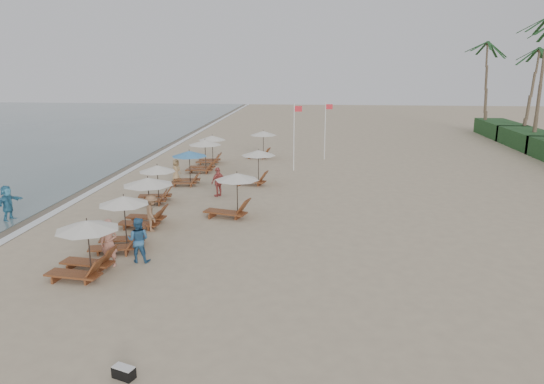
# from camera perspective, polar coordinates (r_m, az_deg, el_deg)

# --- Properties ---
(ground) EXTENTS (160.00, 160.00, 0.00)m
(ground) POSITION_cam_1_polar(r_m,az_deg,el_deg) (20.54, -2.01, -7.23)
(ground) COLOR tan
(ground) RESTS_ON ground
(wet_sand_band) EXTENTS (3.20, 140.00, 0.01)m
(wet_sand_band) POSITION_cam_1_polar(r_m,az_deg,el_deg) (33.44, -21.51, 0.24)
(wet_sand_band) COLOR #6B5E4C
(wet_sand_band) RESTS_ON ground
(foam_line) EXTENTS (0.50, 140.00, 0.02)m
(foam_line) POSITION_cam_1_polar(r_m,az_deg,el_deg) (32.88, -19.48, 0.21)
(foam_line) COLOR white
(foam_line) RESTS_ON ground
(lounger_station_0) EXTENTS (2.65, 2.29, 2.11)m
(lounger_station_0) POSITION_cam_1_polar(r_m,az_deg,el_deg) (19.60, -20.65, -5.95)
(lounger_station_0) COLOR brown
(lounger_station_0) RESTS_ON ground
(lounger_station_1) EXTENTS (2.51, 2.19, 2.31)m
(lounger_station_1) POSITION_cam_1_polar(r_m,az_deg,el_deg) (21.82, -16.85, -3.52)
(lounger_station_1) COLOR brown
(lounger_station_1) RESTS_ON ground
(lounger_station_2) EXTENTS (2.63, 2.39, 2.36)m
(lounger_station_2) POSITION_cam_1_polar(r_m,az_deg,el_deg) (24.67, -14.22, -0.96)
(lounger_station_2) COLOR brown
(lounger_station_2) RESTS_ON ground
(lounger_station_3) EXTENTS (2.44, 2.05, 2.12)m
(lounger_station_3) POSITION_cam_1_polar(r_m,az_deg,el_deg) (28.80, -13.21, 0.85)
(lounger_station_3) COLOR brown
(lounger_station_3) RESTS_ON ground
(lounger_station_4) EXTENTS (2.44, 2.26, 2.21)m
(lounger_station_4) POSITION_cam_1_polar(r_m,az_deg,el_deg) (32.66, -9.60, 2.92)
(lounger_station_4) COLOR brown
(lounger_station_4) RESTS_ON ground
(lounger_station_5) EXTENTS (2.58, 2.37, 2.31)m
(lounger_station_5) POSITION_cam_1_polar(r_m,az_deg,el_deg) (36.51, -7.87, 4.18)
(lounger_station_5) COLOR brown
(lounger_station_5) RESTS_ON ground
(lounger_station_6) EXTENTS (2.39, 2.13, 2.21)m
(lounger_station_6) POSITION_cam_1_polar(r_m,az_deg,el_deg) (39.51, -7.02, 4.88)
(lounger_station_6) COLOR brown
(lounger_station_6) RESTS_ON ground
(inland_station_0) EXTENTS (2.91, 2.26, 2.22)m
(inland_station_0) POSITION_cam_1_polar(r_m,az_deg,el_deg) (25.38, -4.67, -0.06)
(inland_station_0) COLOR brown
(inland_station_0) RESTS_ON ground
(inland_station_1) EXTENTS (2.79, 2.24, 2.22)m
(inland_station_1) POSITION_cam_1_polar(r_m,az_deg,el_deg) (32.23, -2.00, 3.16)
(inland_station_1) COLOR brown
(inland_station_1) RESTS_ON ground
(inland_station_2) EXTENTS (2.71, 2.24, 2.22)m
(inland_station_2) POSITION_cam_1_polar(r_m,az_deg,el_deg) (41.62, -1.29, 5.75)
(inland_station_2) COLOR brown
(inland_station_2) RESTS_ON ground
(beachgoer_near) EXTENTS (0.71, 0.50, 1.86)m
(beachgoer_near) POSITION_cam_1_polar(r_m,az_deg,el_deg) (20.21, -17.96, -5.49)
(beachgoer_near) COLOR #B57662
(beachgoer_near) RESTS_ON ground
(beachgoer_mid_a) EXTENTS (0.87, 0.68, 1.79)m
(beachgoer_mid_a) POSITION_cam_1_polar(r_m,az_deg,el_deg) (20.32, -14.91, -5.26)
(beachgoer_mid_a) COLOR #2E5F8B
(beachgoer_mid_a) RESTS_ON ground
(beachgoer_mid_b) EXTENTS (1.09, 1.29, 1.74)m
(beachgoer_mid_b) POSITION_cam_1_polar(r_m,az_deg,el_deg) (23.89, -13.50, -2.32)
(beachgoer_mid_b) COLOR #916949
(beachgoer_mid_b) RESTS_ON ground
(beachgoer_far_a) EXTENTS (0.95, 1.07, 1.74)m
(beachgoer_far_a) POSITION_cam_1_polar(r_m,az_deg,el_deg) (29.55, -6.11, 1.15)
(beachgoer_far_a) COLOR #B94F4A
(beachgoer_far_a) RESTS_ON ground
(beachgoer_far_b) EXTENTS (0.78, 0.88, 1.51)m
(beachgoer_far_b) POSITION_cam_1_polar(r_m,az_deg,el_deg) (33.71, -10.81, 2.41)
(beachgoer_far_b) COLOR tan
(beachgoer_far_b) RESTS_ON ground
(waterline_walker) EXTENTS (0.79, 1.72, 1.78)m
(waterline_walker) POSITION_cam_1_polar(r_m,az_deg,el_deg) (28.01, -27.77, -1.12)
(waterline_walker) COLOR teal
(waterline_walker) RESTS_ON ground
(duffel_bag) EXTENTS (0.62, 0.46, 0.31)m
(duffel_bag) POSITION_cam_1_polar(r_m,az_deg,el_deg) (13.65, -16.45, -18.99)
(duffel_bag) COLOR black
(duffel_bag) RESTS_ON ground
(flag_pole_near) EXTENTS (0.60, 0.08, 4.88)m
(flag_pole_near) POSITION_cam_1_polar(r_m,az_deg,el_deg) (36.42, 2.56, 6.60)
(flag_pole_near) COLOR silver
(flag_pole_near) RESTS_ON ground
(flag_pole_far) EXTENTS (0.59, 0.08, 4.66)m
(flag_pole_far) POSITION_cam_1_polar(r_m,az_deg,el_deg) (41.08, 6.08, 7.25)
(flag_pole_far) COLOR silver
(flag_pole_far) RESTS_ON ground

